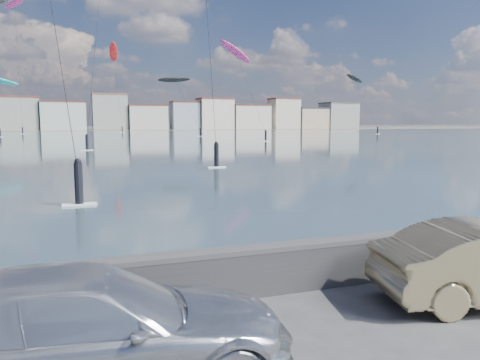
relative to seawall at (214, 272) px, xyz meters
name	(u,v)px	position (x,y,z in m)	size (l,w,h in m)	color
bay_water	(88,139)	(0.00, 88.80, -0.58)	(500.00, 177.00, 0.00)	#2F4D57
far_shore_strip	(81,130)	(0.00, 197.30, -0.57)	(500.00, 60.00, 0.00)	#4C473D
seawall	(214,272)	(0.00, 0.00, 0.00)	(400.00, 0.36, 1.08)	#28282B
far_buildings	(84,115)	(1.31, 183.30, 5.44)	(240.79, 13.26, 14.60)	white
car_silver	(87,330)	(-2.41, -2.35, 0.22)	(2.24, 5.52, 1.60)	silver
kitesurfer_2	(175,80)	(21.62, 108.49, 13.01)	(9.23, 13.67, 14.94)	black
kitesurfer_7	(355,79)	(72.60, 106.94, 14.61)	(8.81, 11.08, 16.78)	black
kitesurfer_9	(15,6)	(-17.36, 146.89, 36.25)	(7.19, 18.79, 39.46)	#E5338C
kitesurfer_11	(236,53)	(28.90, 82.83, 16.57)	(8.23, 18.20, 19.98)	#E5338C
kitesurfer_13	(114,53)	(10.69, 152.76, 25.02)	(3.68, 14.09, 29.31)	red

